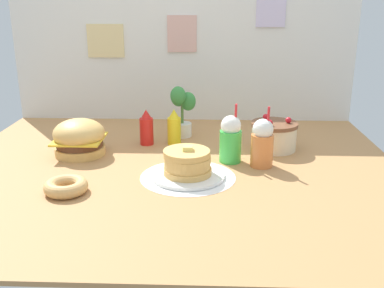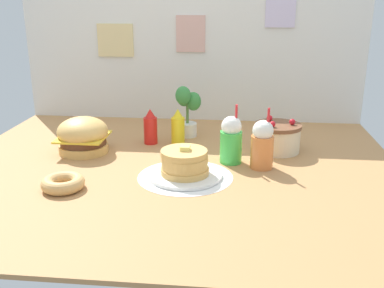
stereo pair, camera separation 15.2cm
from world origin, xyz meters
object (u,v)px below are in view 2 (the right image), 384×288
at_px(mustard_bottle, 178,128).
at_px(cream_soda_cup, 231,140).
at_px(pancake_stack, 185,165).
at_px(donut_pink_glaze, 63,183).
at_px(potted_plant, 187,109).
at_px(orange_float_cup, 262,145).
at_px(burger, 83,136).
at_px(layer_cake, 277,137).
at_px(ketchup_bottle, 150,128).

height_order(mustard_bottle, cream_soda_cup, cream_soda_cup).
bearing_deg(mustard_bottle, cream_soda_cup, -42.24).
bearing_deg(pancake_stack, mustard_bottle, 101.21).
height_order(donut_pink_glaze, potted_plant, potted_plant).
distance_m(pancake_stack, donut_pink_glaze, 0.59).
xyz_separation_m(mustard_bottle, cream_soda_cup, (0.33, -0.30, 0.03)).
xyz_separation_m(mustard_bottle, orange_float_cup, (0.50, -0.37, 0.03)).
xyz_separation_m(burger, donut_pink_glaze, (0.08, -0.53, -0.07)).
distance_m(layer_cake, ketchup_bottle, 0.77).
xyz_separation_m(ketchup_bottle, orange_float_cup, (0.67, -0.35, 0.03)).
distance_m(mustard_bottle, orange_float_cup, 0.62).
relative_size(layer_cake, potted_plant, 0.82).
bearing_deg(mustard_bottle, ketchup_bottle, -174.78).
height_order(ketchup_bottle, orange_float_cup, orange_float_cup).
distance_m(pancake_stack, potted_plant, 0.72).
height_order(mustard_bottle, donut_pink_glaze, mustard_bottle).
distance_m(pancake_stack, layer_cake, 0.67).
bearing_deg(layer_cake, potted_plant, 156.41).
xyz_separation_m(burger, orange_float_cup, (1.02, -0.15, 0.03)).
relative_size(cream_soda_cup, donut_pink_glaze, 1.61).
relative_size(donut_pink_glaze, potted_plant, 0.61).
bearing_deg(mustard_bottle, potted_plant, 76.75).
relative_size(pancake_stack, cream_soda_cup, 1.13).
distance_m(ketchup_bottle, mustard_bottle, 0.17).
xyz_separation_m(ketchup_bottle, potted_plant, (0.21, 0.18, 0.08)).
xyz_separation_m(pancake_stack, ketchup_bottle, (-0.28, 0.53, 0.04)).
relative_size(pancake_stack, ketchup_bottle, 1.70).
bearing_deg(potted_plant, ketchup_bottle, -139.24).
bearing_deg(cream_soda_cup, donut_pink_glaze, -150.10).
distance_m(burger, layer_cake, 1.13).
bearing_deg(ketchup_bottle, potted_plant, 40.76).
bearing_deg(burger, mustard_bottle, 22.64).
bearing_deg(potted_plant, burger, -145.91).
height_order(burger, mustard_bottle, mustard_bottle).
bearing_deg(burger, potted_plant, 34.09).
bearing_deg(orange_float_cup, mustard_bottle, 143.60).
height_order(ketchup_bottle, donut_pink_glaze, ketchup_bottle).
relative_size(pancake_stack, mustard_bottle, 1.70).
bearing_deg(cream_soda_cup, mustard_bottle, 137.76).
height_order(cream_soda_cup, donut_pink_glaze, cream_soda_cup).
xyz_separation_m(pancake_stack, orange_float_cup, (0.39, 0.18, 0.06)).
relative_size(orange_float_cup, donut_pink_glaze, 1.61).
height_order(orange_float_cup, donut_pink_glaze, orange_float_cup).
height_order(mustard_bottle, orange_float_cup, orange_float_cup).
relative_size(cream_soda_cup, orange_float_cup, 1.00).
bearing_deg(cream_soda_cup, potted_plant, 122.31).
distance_m(ketchup_bottle, potted_plant, 0.28).
relative_size(pancake_stack, donut_pink_glaze, 1.83).
bearing_deg(layer_cake, pancake_stack, -136.82).
bearing_deg(ketchup_bottle, mustard_bottle, 5.22).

